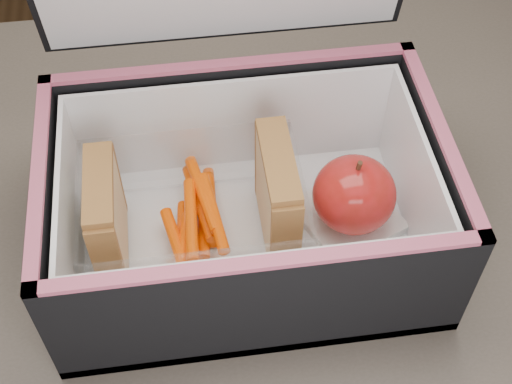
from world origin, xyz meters
The scene contains 8 objects.
kitchen_table centered at (0.00, 0.00, 0.66)m, with size 1.20×0.80×0.75m.
lunch_bag centered at (0.01, 0.04, 0.82)m, with size 0.33×0.27×0.33m.
plastic_tub centered at (-0.04, 0.03, 0.80)m, with size 0.19×0.13×0.08m, color white, non-canonical shape.
sandwich_left centered at (-0.11, 0.03, 0.82)m, with size 0.02×0.08×0.09m.
sandwich_right centered at (0.03, 0.03, 0.82)m, with size 0.03×0.09×0.10m.
carrot_sticks centered at (-0.04, 0.04, 0.79)m, with size 0.06×0.14×0.03m.
paper_napkin centered at (0.10, 0.04, 0.77)m, with size 0.08×0.08×0.01m, color white.
red_apple centered at (0.10, 0.03, 0.81)m, with size 0.08×0.08×0.08m.
Camera 1 is at (-0.04, -0.34, 1.29)m, focal length 50.00 mm.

